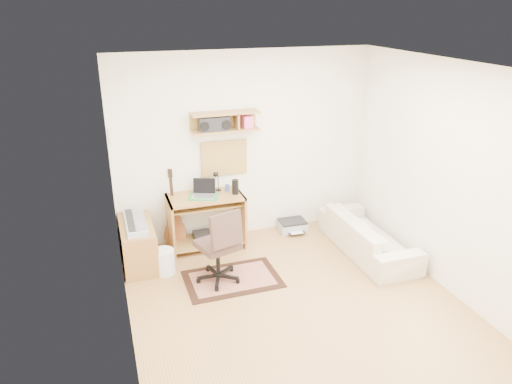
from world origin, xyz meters
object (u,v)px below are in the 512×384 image
object	(u,v)px
task_chair	(217,245)
cabinet	(138,244)
printer	(292,225)
sofa	(368,229)
desk	(206,222)

from	to	relation	value
task_chair	cabinet	distance (m)	1.16
cabinet	printer	xyz separation A→B (m)	(2.25, 0.27, -0.19)
task_chair	sofa	size ratio (longest dim) A/B	0.58
desk	printer	world-z (taller)	desk
task_chair	cabinet	size ratio (longest dim) A/B	1.08
task_chair	sofa	bearing A→B (deg)	-14.93
desk	printer	xyz separation A→B (m)	(1.31, 0.09, -0.29)
desk	sofa	world-z (taller)	desk
desk	sofa	bearing A→B (deg)	-22.34
task_chair	printer	xyz separation A→B (m)	(1.38, 1.00, -0.40)
task_chair	printer	world-z (taller)	task_chair
cabinet	printer	distance (m)	2.27
cabinet	printer	world-z (taller)	cabinet
cabinet	task_chair	bearing A→B (deg)	-39.98
printer	sofa	xyz separation A→B (m)	(0.71, -0.92, 0.25)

